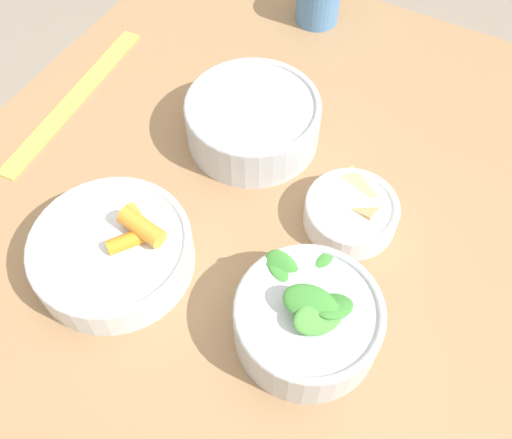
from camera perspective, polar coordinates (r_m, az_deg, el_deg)
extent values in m
plane|color=gray|center=(1.39, -0.84, -18.88)|extent=(10.00, 10.00, 0.00)
cube|color=#99724C|center=(0.73, -1.52, -4.24)|extent=(1.15, 0.89, 0.03)
cube|color=olive|center=(1.41, -4.62, 11.07)|extent=(0.06, 0.06, 0.70)
cylinder|color=silver|center=(0.71, -14.12, -3.25)|extent=(0.20, 0.20, 0.05)
torus|color=silver|center=(0.70, -14.50, -2.29)|extent=(0.20, 0.20, 0.01)
cylinder|color=orange|center=(0.70, -14.56, -2.94)|extent=(0.04, 0.04, 0.02)
cylinder|color=orange|center=(0.72, -18.86, -3.10)|extent=(0.03, 0.06, 0.02)
cylinder|color=orange|center=(0.71, -11.56, -0.33)|extent=(0.04, 0.06, 0.02)
cylinder|color=orange|center=(0.69, -9.37, -2.53)|extent=(0.05, 0.03, 0.02)
cylinder|color=orange|center=(0.68, -11.37, -0.74)|extent=(0.03, 0.06, 0.02)
cylinder|color=orange|center=(0.69, -12.45, -2.01)|extent=(0.06, 0.05, 0.02)
cylinder|color=silver|center=(0.65, 5.16, -10.17)|extent=(0.16, 0.16, 0.06)
torus|color=silver|center=(0.62, 5.37, -9.01)|extent=(0.16, 0.16, 0.01)
ellipsoid|color=#2D7028|center=(0.62, 0.45, -9.38)|extent=(0.05, 0.05, 0.01)
ellipsoid|color=#4C933D|center=(0.60, 6.23, -9.71)|extent=(0.07, 0.06, 0.03)
ellipsoid|color=#3D8433|center=(0.64, 2.67, -5.41)|extent=(0.06, 0.07, 0.06)
ellipsoid|color=#3D8433|center=(0.60, 5.46, -8.35)|extent=(0.05, 0.06, 0.03)
ellipsoid|color=#3D8433|center=(0.61, 7.81, -8.56)|extent=(0.06, 0.05, 0.04)
ellipsoid|color=#3D8433|center=(0.64, 3.27, -5.50)|extent=(0.05, 0.06, 0.03)
ellipsoid|color=#4C933D|center=(0.65, 7.50, -6.19)|extent=(0.05, 0.06, 0.03)
ellipsoid|color=#3D8433|center=(0.65, 7.05, -5.09)|extent=(0.06, 0.04, 0.03)
ellipsoid|color=#4C933D|center=(0.63, -0.08, -9.91)|extent=(0.06, 0.06, 0.04)
cylinder|color=silver|center=(0.81, -0.32, 9.75)|extent=(0.19, 0.19, 0.06)
torus|color=silver|center=(0.79, -0.33, 11.36)|extent=(0.19, 0.19, 0.01)
cylinder|color=#9E6B4C|center=(0.82, -0.32, 9.26)|extent=(0.17, 0.17, 0.04)
ellipsoid|color=#A36B4C|center=(0.83, -0.54, 12.45)|extent=(0.01, 0.01, 0.01)
ellipsoid|color=#A36B4C|center=(0.78, 2.92, 8.52)|extent=(0.01, 0.01, 0.01)
ellipsoid|color=#A36B4C|center=(0.82, -0.56, 12.04)|extent=(0.01, 0.01, 0.01)
ellipsoid|color=#A36B4C|center=(0.78, 0.90, 8.61)|extent=(0.01, 0.01, 0.01)
ellipsoid|color=#A36B4C|center=(0.84, 0.92, 13.06)|extent=(0.01, 0.01, 0.01)
ellipsoid|color=#8E5B3D|center=(0.83, 0.53, 12.29)|extent=(0.01, 0.01, 0.01)
ellipsoid|color=#8E5B3D|center=(0.81, -3.75, 10.84)|extent=(0.01, 0.01, 0.01)
ellipsoid|color=#AD7551|center=(0.75, 1.76, 6.09)|extent=(0.01, 0.01, 0.01)
ellipsoid|color=#AD7551|center=(0.81, -3.05, 11.11)|extent=(0.01, 0.01, 0.01)
ellipsoid|color=#A36B4C|center=(0.79, -2.49, 9.78)|extent=(0.01, 0.01, 0.01)
ellipsoid|color=#8E5B3D|center=(0.80, -2.91, 9.91)|extent=(0.01, 0.01, 0.01)
ellipsoid|color=#AD7551|center=(0.84, -1.40, 13.03)|extent=(0.01, 0.01, 0.01)
ellipsoid|color=#AD7551|center=(0.75, 0.70, 6.53)|extent=(0.01, 0.01, 0.01)
ellipsoid|color=#8E5B3D|center=(0.84, -3.07, 12.94)|extent=(0.01, 0.01, 0.01)
ellipsoid|color=#AD7551|center=(0.82, 1.60, 12.06)|extent=(0.01, 0.01, 0.01)
cylinder|color=tan|center=(0.81, 3.34, 11.95)|extent=(0.03, 0.03, 0.01)
cylinder|color=#E0A88E|center=(0.79, -2.40, 10.27)|extent=(0.03, 0.03, 0.01)
cylinder|color=white|center=(0.74, 9.45, 0.58)|extent=(0.12, 0.12, 0.03)
torus|color=white|center=(0.73, 9.63, 1.36)|extent=(0.12, 0.12, 0.01)
cube|color=tan|center=(0.74, 9.38, 1.14)|extent=(0.04, 0.04, 0.01)
cube|color=tan|center=(0.74, 10.48, 1.70)|extent=(0.05, 0.06, 0.03)
cube|color=tan|center=(0.75, 9.30, 2.83)|extent=(0.07, 0.07, 0.02)
cube|color=#EADB4C|center=(0.93, -17.69, 11.47)|extent=(0.34, 0.05, 0.00)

